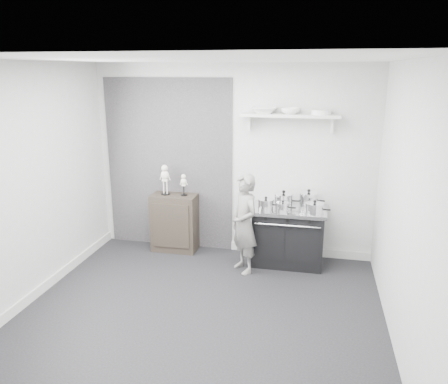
# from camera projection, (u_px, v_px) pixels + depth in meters

# --- Properties ---
(ground) EXTENTS (4.00, 4.00, 0.00)m
(ground) POSITION_uv_depth(u_px,v_px,m) (201.00, 310.00, 4.89)
(ground) COLOR black
(ground) RESTS_ON ground
(room_shell) EXTENTS (4.02, 3.62, 2.71)m
(room_shell) POSITION_uv_depth(u_px,v_px,m) (194.00, 164.00, 4.60)
(room_shell) COLOR #BBBBB8
(room_shell) RESTS_ON ground
(wall_shelf) EXTENTS (1.30, 0.26, 0.24)m
(wall_shelf) POSITION_uv_depth(u_px,v_px,m) (290.00, 116.00, 5.76)
(wall_shelf) COLOR silver
(wall_shelf) RESTS_ON room_shell
(stove) EXTENTS (1.00, 0.62, 0.80)m
(stove) POSITION_uv_depth(u_px,v_px,m) (288.00, 236.00, 6.00)
(stove) COLOR black
(stove) RESTS_ON ground
(side_cabinet) EXTENTS (0.65, 0.38, 0.85)m
(side_cabinet) POSITION_uv_depth(u_px,v_px,m) (175.00, 222.00, 6.45)
(side_cabinet) COLOR black
(side_cabinet) RESTS_ON ground
(child) EXTENTS (0.55, 0.57, 1.32)m
(child) POSITION_uv_depth(u_px,v_px,m) (244.00, 224.00, 5.69)
(child) COLOR slate
(child) RESTS_ON ground
(pot_front_left) EXTENTS (0.30, 0.21, 0.17)m
(pot_front_left) POSITION_uv_depth(u_px,v_px,m) (266.00, 204.00, 5.86)
(pot_front_left) COLOR silver
(pot_front_left) RESTS_ON stove
(pot_back_left) EXTENTS (0.35, 0.27, 0.22)m
(pot_back_left) POSITION_uv_depth(u_px,v_px,m) (283.00, 200.00, 5.98)
(pot_back_left) COLOR silver
(pot_back_left) RESTS_ON stove
(pot_back_right) EXTENTS (0.35, 0.27, 0.25)m
(pot_back_right) POSITION_uv_depth(u_px,v_px,m) (308.00, 199.00, 5.93)
(pot_back_right) COLOR silver
(pot_back_right) RESTS_ON stove
(pot_front_right) EXTENTS (0.32, 0.23, 0.18)m
(pot_front_right) POSITION_uv_depth(u_px,v_px,m) (315.00, 208.00, 5.65)
(pot_front_right) COLOR silver
(pot_front_right) RESTS_ON stove
(pot_front_center) EXTENTS (0.26, 0.17, 0.14)m
(pot_front_center) POSITION_uv_depth(u_px,v_px,m) (283.00, 207.00, 5.77)
(pot_front_center) COLOR silver
(pot_front_center) RESTS_ON stove
(skeleton_full) EXTENTS (0.14, 0.09, 0.51)m
(skeleton_full) POSITION_uv_depth(u_px,v_px,m) (165.00, 177.00, 6.30)
(skeleton_full) COLOR beige
(skeleton_full) RESTS_ON side_cabinet
(skeleton_torso) EXTENTS (0.10, 0.06, 0.36)m
(skeleton_torso) POSITION_uv_depth(u_px,v_px,m) (184.00, 183.00, 6.26)
(skeleton_torso) COLOR beige
(skeleton_torso) RESTS_ON side_cabinet
(bowl_large) EXTENTS (0.34, 0.34, 0.08)m
(bowl_large) POSITION_uv_depth(u_px,v_px,m) (264.00, 110.00, 5.81)
(bowl_large) COLOR white
(bowl_large) RESTS_ON wall_shelf
(bowl_small) EXTENTS (0.25, 0.25, 0.08)m
(bowl_small) POSITION_uv_depth(u_px,v_px,m) (290.00, 111.00, 5.74)
(bowl_small) COLOR white
(bowl_small) RESTS_ON wall_shelf
(plate_stack) EXTENTS (0.25, 0.25, 0.06)m
(plate_stack) POSITION_uv_depth(u_px,v_px,m) (321.00, 112.00, 5.66)
(plate_stack) COLOR white
(plate_stack) RESTS_ON wall_shelf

